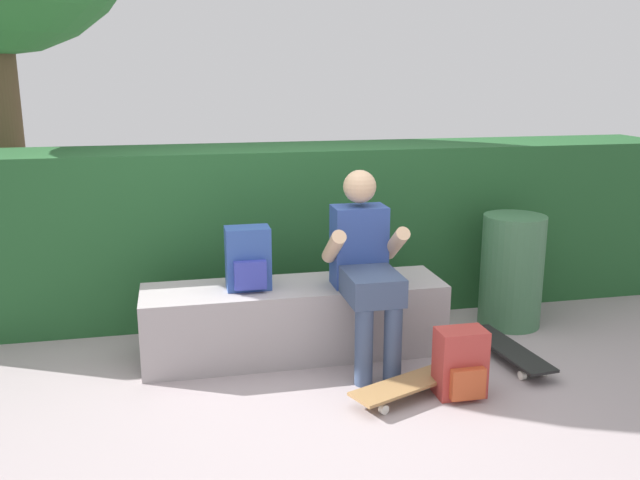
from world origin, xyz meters
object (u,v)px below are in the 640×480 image
trash_bin (512,271)px  backpack_on_bench (248,259)px  bench_main (295,320)px  person_skater (365,262)px  skateboard_near_person (412,383)px  backpack_on_ground (461,364)px  skateboard_beside_bench (508,349)px

trash_bin → backpack_on_bench: bearing=-174.0°
bench_main → person_skater: (0.41, -0.22, 0.43)m
skateboard_near_person → trash_bin: (1.09, 0.93, 0.34)m
backpack_on_bench → backpack_on_ground: (1.12, -0.79, -0.48)m
bench_main → skateboard_beside_bench: bearing=-16.7°
person_skater → backpack_on_ground: (0.42, -0.57, -0.48)m
skateboard_beside_bench → trash_bin: size_ratio=0.99×
bench_main → person_skater: person_skater is taller
person_skater → trash_bin: bearing=18.8°
person_skater → backpack_on_bench: 0.74m
skateboard_beside_bench → backpack_on_ground: size_ratio=2.04×
person_skater → backpack_on_ground: 0.85m
person_skater → skateboard_near_person: size_ratio=1.51×
person_skater → backpack_on_bench: (-0.71, 0.22, 0.00)m
skateboard_near_person → backpack_on_bench: size_ratio=2.04×
person_skater → skateboard_beside_bench: (0.92, -0.17, -0.60)m
skateboard_near_person → trash_bin: trash_bin is taller
backpack_on_ground → trash_bin: 1.31m
backpack_on_ground → bench_main: bearing=136.1°
skateboard_beside_bench → person_skater: bearing=169.3°
skateboard_near_person → person_skater: bearing=106.1°
skateboard_beside_bench → backpack_on_ground: backpack_on_ground is taller
person_skater → skateboard_near_person: 0.80m
person_skater → trash_bin: (1.24, 0.42, -0.26)m
skateboard_near_person → skateboard_beside_bench: bearing=23.5°
backpack_on_ground → trash_bin: size_ratio=0.48×
skateboard_beside_bench → trash_bin: 0.75m
skateboard_near_person → skateboard_beside_bench: size_ratio=1.00×
bench_main → skateboard_beside_bench: (1.33, -0.40, -0.16)m
backpack_on_bench → trash_bin: backpack_on_bench is taller
backpack_on_bench → trash_bin: (1.94, 0.21, -0.26)m
backpack_on_ground → person_skater: bearing=126.1°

